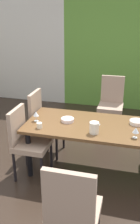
# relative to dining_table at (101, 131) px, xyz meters

# --- Properties ---
(ground_plane) EXTENTS (5.90, 6.29, 0.02)m
(ground_plane) POSITION_rel_dining_table_xyz_m (-0.72, -0.45, -0.65)
(ground_plane) COLOR #2D221A
(back_panel_interior) EXTENTS (2.44, 0.10, 2.53)m
(back_panel_interior) POSITION_rel_dining_table_xyz_m (-2.46, 2.65, 0.63)
(back_panel_interior) COLOR silver
(back_panel_interior) RESTS_ON ground_plane
(dining_table) EXTENTS (2.01, 0.87, 0.72)m
(dining_table) POSITION_rel_dining_table_xyz_m (0.00, 0.00, 0.00)
(dining_table) COLOR brown
(dining_table) RESTS_ON ground_plane
(chair_left_near) EXTENTS (0.45, 0.44, 0.97)m
(chair_left_near) POSITION_rel_dining_table_xyz_m (-0.93, -0.32, -0.09)
(chair_left_near) COLOR tan
(chair_left_near) RESTS_ON ground_plane
(chair_left_far) EXTENTS (0.45, 0.44, 1.00)m
(chair_left_far) POSITION_rel_dining_table_xyz_m (-0.94, 0.32, -0.08)
(chair_left_far) COLOR tan
(chair_left_far) RESTS_ON ground_plane
(chair_head_near) EXTENTS (0.44, 0.44, 1.03)m
(chair_head_near) POSITION_rel_dining_table_xyz_m (-0.04, -1.41, -0.07)
(chair_head_near) COLOR tan
(chair_head_near) RESTS_ON ground_plane
(chair_head_far) EXTENTS (0.44, 0.45, 1.02)m
(chair_head_far) POSITION_rel_dining_table_xyz_m (-0.00, 1.41, -0.07)
(chair_head_far) COLOR tan
(chair_head_far) RESTS_ON ground_plane
(wine_glass_near_window) EXTENTS (0.08, 0.08, 0.14)m
(wine_glass_near_window) POSITION_rel_dining_table_xyz_m (-0.88, -0.08, 0.18)
(wine_glass_near_window) COLOR silver
(wine_glass_near_window) RESTS_ON dining_table
(wine_glass_west) EXTENTS (0.08, 0.08, 0.13)m
(wine_glass_west) POSITION_rel_dining_table_xyz_m (0.44, -0.24, 0.17)
(wine_glass_west) COLOR silver
(wine_glass_west) RESTS_ON dining_table
(serving_bowl_right) EXTENTS (0.19, 0.19, 0.05)m
(serving_bowl_right) POSITION_rel_dining_table_xyz_m (0.45, 0.16, 0.10)
(serving_bowl_right) COLOR white
(serving_bowl_right) RESTS_ON dining_table
(serving_bowl_left) EXTENTS (0.17, 0.17, 0.05)m
(serving_bowl_left) POSITION_rel_dining_table_xyz_m (-0.46, 0.01, 0.10)
(serving_bowl_left) COLOR white
(serving_bowl_left) RESTS_ON dining_table
(cup_corner) EXTENTS (0.07, 0.07, 0.07)m
(cup_corner) POSITION_rel_dining_table_xyz_m (-0.76, -0.27, 0.11)
(cup_corner) COLOR white
(cup_corner) RESTS_ON dining_table
(pitcher_rear) EXTENTS (0.13, 0.12, 0.15)m
(pitcher_rear) POSITION_rel_dining_table_xyz_m (-0.06, -0.24, 0.15)
(pitcher_rear) COLOR white
(pitcher_rear) RESTS_ON dining_table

